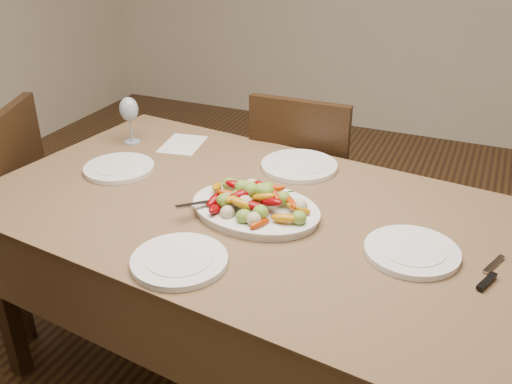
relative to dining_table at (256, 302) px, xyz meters
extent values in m
cube|color=brown|center=(0.00, 0.00, 0.00)|extent=(1.95, 1.26, 0.76)
ellipsoid|color=white|center=(0.01, -0.03, 0.39)|extent=(0.45, 0.36, 0.02)
cylinder|color=white|center=(-0.58, 0.07, 0.39)|extent=(0.26, 0.26, 0.02)
cylinder|color=white|center=(0.51, -0.07, 0.39)|extent=(0.27, 0.27, 0.02)
cylinder|color=white|center=(0.02, 0.35, 0.39)|extent=(0.28, 0.28, 0.02)
cylinder|color=white|center=(-0.07, -0.37, 0.39)|extent=(0.27, 0.27, 0.02)
cube|color=silver|center=(-0.49, 0.38, 0.38)|extent=(0.18, 0.23, 0.00)
camera|label=1|loc=(0.65, -1.48, 1.27)|focal=40.00mm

